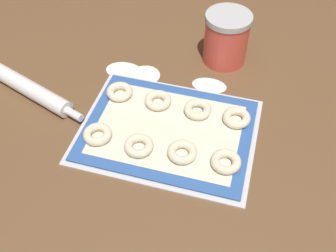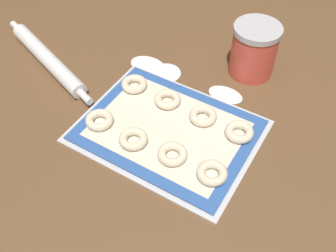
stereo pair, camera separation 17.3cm
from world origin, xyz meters
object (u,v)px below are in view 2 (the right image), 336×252
(bagel_front_mid_right, at_px, (172,154))
(bagel_back_mid_left, at_px, (168,99))
(bagel_back_far_left, at_px, (134,84))
(bagel_back_far_right, at_px, (239,132))
(bagel_front_far_right, at_px, (212,173))
(flour_canister, at_px, (254,50))
(bagel_front_far_left, at_px, (99,120))
(bagel_front_mid_left, at_px, (133,139))
(rolling_pin, at_px, (48,59))
(bagel_back_mid_right, at_px, (203,116))
(baking_tray, at_px, (168,131))

(bagel_front_mid_right, distance_m, bagel_back_mid_left, 0.18)
(bagel_back_far_left, xyz_separation_m, bagel_back_far_right, (0.32, -0.01, 0.00))
(bagel_front_far_right, xyz_separation_m, bagel_back_far_right, (0.00, 0.14, 0.00))
(flour_canister, bearing_deg, bagel_front_far_left, -121.47)
(bagel_front_far_left, xyz_separation_m, bagel_front_far_right, (0.31, 0.00, 0.00))
(bagel_front_mid_left, relative_size, bagel_back_mid_left, 1.00)
(bagel_front_far_left, height_order, rolling_pin, rolling_pin)
(bagel_front_far_left, bearing_deg, rolling_pin, 157.60)
(flour_canister, bearing_deg, bagel_front_far_right, -79.36)
(bagel_front_far_right, distance_m, bagel_back_far_right, 0.14)
(bagel_back_mid_right, relative_size, bagel_back_far_right, 1.00)
(bagel_front_mid_left, xyz_separation_m, bagel_front_mid_right, (0.10, 0.01, 0.00))
(bagel_front_mid_right, bearing_deg, bagel_back_far_left, 144.16)
(bagel_back_far_left, bearing_deg, baking_tray, -27.82)
(bagel_front_far_right, bearing_deg, bagel_back_mid_right, 124.30)
(rolling_pin, bearing_deg, bagel_back_far_right, 2.91)
(bagel_front_mid_right, xyz_separation_m, bagel_back_far_left, (-0.21, 0.15, 0.00))
(bagel_back_far_right, bearing_deg, bagel_back_mid_right, 178.87)
(flour_canister, bearing_deg, baking_tray, -104.49)
(bagel_back_far_left, bearing_deg, bagel_front_mid_right, -35.84)
(bagel_back_mid_left, bearing_deg, bagel_front_far_right, -35.88)
(baking_tray, height_order, bagel_front_mid_right, bagel_front_mid_right)
(bagel_front_far_left, relative_size, bagel_back_mid_right, 1.00)
(bagel_front_mid_right, bearing_deg, rolling_pin, 167.05)
(bagel_back_far_left, bearing_deg, bagel_front_mid_left, -56.29)
(bagel_back_mid_left, relative_size, bagel_back_mid_right, 1.00)
(bagel_front_mid_right, xyz_separation_m, bagel_back_mid_left, (-0.10, 0.15, 0.00))
(bagel_front_far_left, bearing_deg, bagel_back_mid_left, 54.34)
(bagel_front_far_right, distance_m, bagel_back_mid_right, 0.17)
(rolling_pin, bearing_deg, bagel_back_mid_left, 5.43)
(bagel_back_far_left, height_order, flour_canister, flour_canister)
(baking_tray, relative_size, bagel_front_mid_left, 6.15)
(baking_tray, height_order, bagel_front_far_left, bagel_front_far_left)
(bagel_back_mid_right, xyz_separation_m, rolling_pin, (-0.49, -0.03, 0.00))
(baking_tray, relative_size, bagel_back_far_right, 6.15)
(bagel_back_mid_right, bearing_deg, bagel_front_mid_left, -125.14)
(bagel_front_mid_left, distance_m, bagel_back_far_right, 0.26)
(baking_tray, distance_m, bagel_front_mid_left, 0.09)
(bagel_front_far_left, distance_m, bagel_back_mid_left, 0.19)
(bagel_back_far_right, height_order, rolling_pin, rolling_pin)
(bagel_front_far_left, relative_size, bagel_back_far_right, 1.00)
(baking_tray, xyz_separation_m, bagel_back_far_left, (-0.16, 0.08, 0.02))
(bagel_back_mid_right, bearing_deg, bagel_front_mid_right, -91.70)
(bagel_back_far_left, bearing_deg, bagel_front_far_left, -89.86)
(bagel_back_mid_right, bearing_deg, bagel_back_far_left, 177.77)
(bagel_front_mid_right, distance_m, flour_canister, 0.39)
(bagel_front_far_right, xyz_separation_m, bagel_back_mid_left, (-0.21, 0.15, 0.00))
(bagel_front_far_left, relative_size, bagel_front_mid_left, 1.00)
(baking_tray, distance_m, bagel_back_mid_left, 0.09)
(baking_tray, distance_m, bagel_back_far_left, 0.18)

